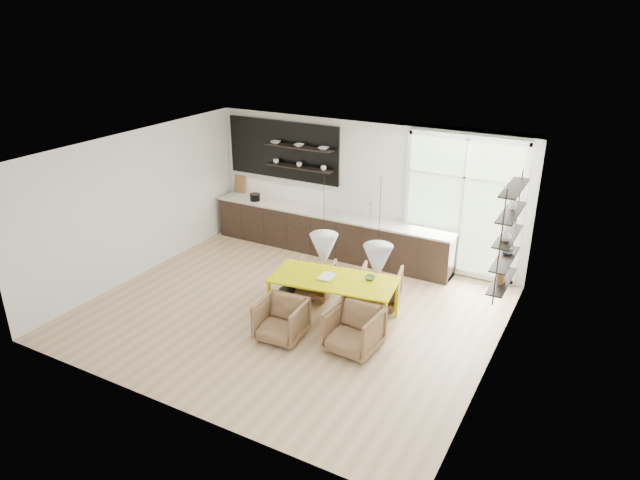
{
  "coord_description": "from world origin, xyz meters",
  "views": [
    {
      "loc": [
        4.76,
        -7.58,
        5.12
      ],
      "look_at": [
        0.28,
        0.6,
        1.24
      ],
      "focal_mm": 32.0,
      "sensor_mm": 36.0,
      "label": 1
    }
  ],
  "objects_px": {
    "dining_table": "(334,281)",
    "armchair_front_left": "(281,320)",
    "armchair_back_left": "(313,278)",
    "armchair_back_right": "(380,286)",
    "wire_stool": "(287,297)",
    "armchair_front_right": "(353,329)"
  },
  "relations": [
    {
      "from": "armchair_back_left",
      "to": "armchair_back_right",
      "type": "distance_m",
      "value": 1.27
    },
    {
      "from": "armchair_front_left",
      "to": "armchair_back_left",
      "type": "bearing_deg",
      "value": 96.11
    },
    {
      "from": "armchair_front_left",
      "to": "wire_stool",
      "type": "bearing_deg",
      "value": 111.46
    },
    {
      "from": "armchair_back_left",
      "to": "dining_table",
      "type": "bearing_deg",
      "value": 129.59
    },
    {
      "from": "dining_table",
      "to": "armchair_back_right",
      "type": "distance_m",
      "value": 1.1
    },
    {
      "from": "dining_table",
      "to": "armchair_back_left",
      "type": "xyz_separation_m",
      "value": [
        -0.75,
        0.62,
        -0.39
      ]
    },
    {
      "from": "armchair_back_right",
      "to": "armchair_back_left",
      "type": "bearing_deg",
      "value": 0.73
    },
    {
      "from": "dining_table",
      "to": "armchair_front_right",
      "type": "bearing_deg",
      "value": -52.78
    },
    {
      "from": "dining_table",
      "to": "armchair_front_left",
      "type": "xyz_separation_m",
      "value": [
        -0.46,
        -0.97,
        -0.38
      ]
    },
    {
      "from": "dining_table",
      "to": "armchair_front_left",
      "type": "distance_m",
      "value": 1.14
    },
    {
      "from": "armchair_back_left",
      "to": "armchair_front_left",
      "type": "bearing_deg",
      "value": 89.62
    },
    {
      "from": "dining_table",
      "to": "wire_stool",
      "type": "height_order",
      "value": "dining_table"
    },
    {
      "from": "armchair_back_left",
      "to": "wire_stool",
      "type": "relative_size",
      "value": 1.8
    },
    {
      "from": "armchair_back_right",
      "to": "armchair_front_right",
      "type": "bearing_deg",
      "value": 85.9
    },
    {
      "from": "armchair_front_right",
      "to": "armchair_back_right",
      "type": "bearing_deg",
      "value": 101.43
    },
    {
      "from": "dining_table",
      "to": "wire_stool",
      "type": "relative_size",
      "value": 5.51
    },
    {
      "from": "armchair_front_right",
      "to": "armchair_back_left",
      "type": "bearing_deg",
      "value": 141.08
    },
    {
      "from": "armchair_back_left",
      "to": "armchair_front_right",
      "type": "bearing_deg",
      "value": 127.24
    },
    {
      "from": "armchair_front_right",
      "to": "wire_stool",
      "type": "height_order",
      "value": "armchair_front_right"
    },
    {
      "from": "dining_table",
      "to": "armchair_back_left",
      "type": "bearing_deg",
      "value": 131.81
    },
    {
      "from": "armchair_back_right",
      "to": "armchair_front_right",
      "type": "xyz_separation_m",
      "value": [
        0.23,
        -1.61,
        0.03
      ]
    },
    {
      "from": "dining_table",
      "to": "armchair_back_right",
      "type": "xyz_separation_m",
      "value": [
        0.49,
        0.91,
        -0.38
      ]
    }
  ]
}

